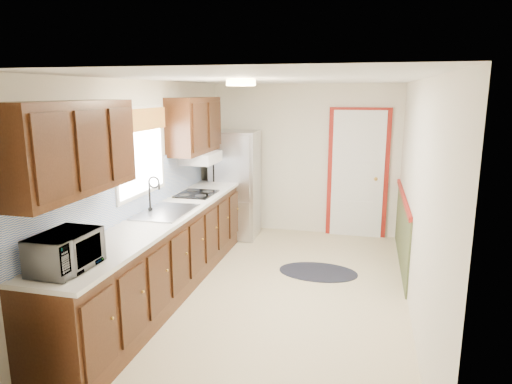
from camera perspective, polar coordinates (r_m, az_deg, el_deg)
The scene contains 8 objects.
room_shell at distance 5.00m, azimuth 2.13°, elevation 0.05°, with size 3.20×5.20×2.52m.
kitchen_run at distance 5.22m, azimuth -12.02°, elevation -4.11°, with size 0.63×4.00×2.20m.
back_wall_trim at distance 7.13m, azimuth 13.64°, elevation 0.87°, with size 1.12×2.30×2.08m.
ceiling_fixture at distance 4.76m, azimuth -1.90°, elevation 13.50°, with size 0.30×0.30×0.06m, color #FFD88C.
microwave at distance 3.76m, azimuth -22.79°, elevation -6.42°, with size 0.52×0.29×0.35m, color white.
refrigerator at distance 7.21m, azimuth -2.59°, elevation 0.96°, with size 0.73×0.72×1.68m.
rug at distance 6.00m, azimuth 7.76°, elevation -9.87°, with size 1.01×0.65×0.01m, color black.
cooktop at distance 6.09m, azimuth -7.45°, elevation -0.23°, with size 0.46×0.55×0.02m, color black.
Camera 1 is at (0.99, -4.78, 2.26)m, focal length 32.00 mm.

